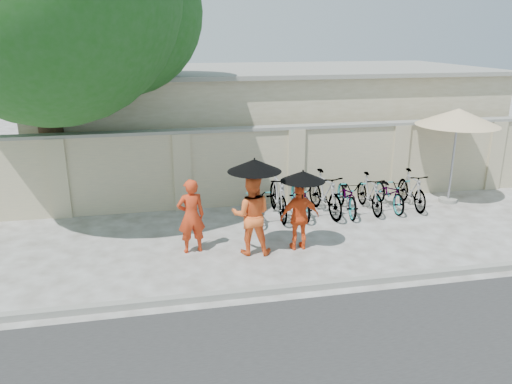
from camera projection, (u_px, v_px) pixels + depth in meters
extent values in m
plane|color=silver|center=(242.00, 255.00, 10.37)|extent=(80.00, 80.00, 0.00)
cube|color=gray|center=(259.00, 291.00, 8.77)|extent=(40.00, 0.16, 0.12)
cube|color=#C5B68C|center=(258.00, 167.00, 13.25)|extent=(20.00, 0.30, 2.00)
cube|color=beige|center=(264.00, 120.00, 16.80)|extent=(14.00, 6.00, 3.20)
cylinder|color=#44301D|center=(50.00, 125.00, 12.54)|extent=(0.60, 0.60, 4.40)
sphere|color=#275626|center=(118.00, 11.00, 11.80)|extent=(4.00, 4.00, 4.00)
imported|color=red|center=(191.00, 216.00, 10.29)|extent=(0.63, 0.46, 1.59)
imported|color=orange|center=(251.00, 215.00, 10.21)|extent=(0.94, 0.80, 1.69)
cylinder|color=black|center=(254.00, 188.00, 9.97)|extent=(0.02, 0.02, 0.95)
cone|color=black|center=(254.00, 165.00, 9.82)|extent=(1.08, 1.08, 0.25)
imported|color=#F6531D|center=(300.00, 217.00, 10.45)|extent=(0.85, 0.37, 1.44)
cylinder|color=black|center=(302.00, 195.00, 10.23)|extent=(0.02, 0.02, 0.82)
cone|color=black|center=(303.00, 176.00, 10.10)|extent=(0.92, 0.92, 0.21)
cylinder|color=gray|center=(448.00, 200.00, 13.61)|extent=(0.48, 0.48, 0.10)
cylinder|color=#9798A3|center=(453.00, 161.00, 13.28)|extent=(0.06, 0.06, 2.28)
cone|color=tan|center=(458.00, 117.00, 12.92)|extent=(2.51, 2.51, 0.44)
imported|color=#9798A3|center=(255.00, 203.00, 12.17)|extent=(0.65, 1.66, 0.86)
imported|color=#9798A3|center=(278.00, 195.00, 12.35)|extent=(0.59, 1.90, 1.13)
imported|color=#9798A3|center=(301.00, 196.00, 12.54)|extent=(0.71, 1.85, 0.96)
imported|color=#9798A3|center=(325.00, 193.00, 12.55)|extent=(0.75, 1.89, 1.11)
imported|color=#9798A3|center=(347.00, 195.00, 12.68)|extent=(0.82, 1.83, 0.93)
imported|color=#9798A3|center=(370.00, 193.00, 12.79)|extent=(0.48, 1.62, 0.97)
imported|color=#9798A3|center=(390.00, 192.00, 12.99)|extent=(0.60, 1.68, 0.88)
imported|color=#9798A3|center=(412.00, 189.00, 13.07)|extent=(0.54, 1.65, 0.98)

